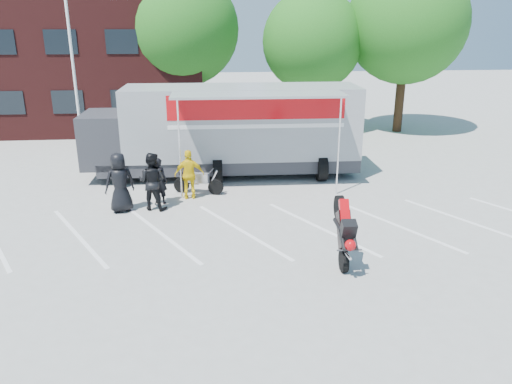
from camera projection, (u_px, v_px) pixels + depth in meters
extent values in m
plane|color=#A2A19C|center=(236.00, 245.00, 14.10)|extent=(100.00, 100.00, 0.00)
cube|color=white|center=(235.00, 231.00, 15.04)|extent=(18.09, 13.33, 0.01)
cube|color=#421615|center=(48.00, 66.00, 29.05)|extent=(18.00, 8.00, 7.00)
cylinder|color=white|center=(74.00, 69.00, 21.66)|extent=(0.12, 0.12, 8.00)
cylinder|color=#382314|center=(186.00, 102.00, 28.47)|extent=(0.50, 0.50, 3.24)
sphere|color=#1A5A16|center=(183.00, 29.00, 27.18)|extent=(6.12, 6.12, 6.12)
cylinder|color=#382314|center=(310.00, 106.00, 28.19)|extent=(0.50, 0.50, 2.88)
sphere|color=#1A5A16|center=(312.00, 41.00, 27.05)|extent=(5.44, 5.44, 5.44)
cylinder|color=#382314|center=(399.00, 101.00, 28.06)|extent=(0.50, 0.50, 3.42)
sphere|color=#1A5A16|center=(407.00, 23.00, 26.70)|extent=(6.46, 6.46, 6.46)
imported|color=black|center=(120.00, 183.00, 16.29)|extent=(1.14, 0.95, 1.99)
imported|color=black|center=(159.00, 181.00, 17.07)|extent=(0.69, 0.58, 1.63)
imported|color=black|center=(152.00, 181.00, 16.48)|extent=(1.12, 0.99, 1.95)
imported|color=yellow|center=(189.00, 175.00, 17.51)|extent=(1.06, 0.49, 1.77)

